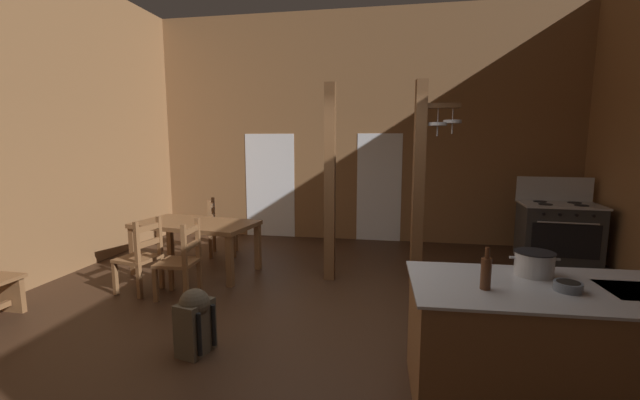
% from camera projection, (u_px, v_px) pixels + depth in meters
% --- Properties ---
extents(ground_plane, '(8.66, 8.67, 0.10)m').
position_uv_depth(ground_plane, '(325.00, 336.00, 4.02)').
color(ground_plane, '#382316').
extents(wall_back, '(8.66, 0.14, 4.31)m').
position_uv_depth(wall_back, '(359.00, 128.00, 7.61)').
color(wall_back, brown).
rests_on(wall_back, ground_plane).
extents(glazed_door_back_left, '(1.00, 0.01, 2.05)m').
position_uv_depth(glazed_door_back_left, '(270.00, 186.00, 8.00)').
color(glazed_door_back_left, white).
rests_on(glazed_door_back_left, ground_plane).
extents(glazed_panel_back_right, '(0.84, 0.01, 2.05)m').
position_uv_depth(glazed_panel_back_right, '(379.00, 188.00, 7.63)').
color(glazed_panel_back_right, white).
rests_on(glazed_panel_back_right, ground_plane).
extents(kitchen_island, '(2.19, 1.04, 0.89)m').
position_uv_depth(kitchen_island, '(565.00, 348.00, 2.82)').
color(kitchen_island, brown).
rests_on(kitchen_island, ground_plane).
extents(stove_range, '(1.20, 0.89, 1.32)m').
position_uv_depth(stove_range, '(558.00, 231.00, 6.34)').
color(stove_range, '#313131').
rests_on(stove_range, ground_plane).
extents(support_post_with_pot_rack, '(0.59, 0.26, 2.66)m').
position_uv_depth(support_post_with_pot_rack, '(421.00, 178.00, 5.12)').
color(support_post_with_pot_rack, brown).
rests_on(support_post_with_pot_rack, ground_plane).
extents(support_post_center, '(0.14, 0.14, 2.66)m').
position_uv_depth(support_post_center, '(330.00, 184.00, 5.38)').
color(support_post_center, brown).
rests_on(support_post_center, ground_plane).
extents(dining_table, '(1.82, 1.14, 0.74)m').
position_uv_depth(dining_table, '(196.00, 228.00, 5.79)').
color(dining_table, brown).
rests_on(dining_table, ground_plane).
extents(ladderback_chair_near_window, '(0.46, 0.46, 0.95)m').
position_uv_depth(ladderback_chair_near_window, '(181.00, 261.00, 4.86)').
color(ladderback_chair_near_window, brown).
rests_on(ladderback_chair_near_window, ground_plane).
extents(ladderback_chair_by_post, '(0.54, 0.54, 0.95)m').
position_uv_depth(ladderback_chair_by_post, '(220.00, 228.00, 6.73)').
color(ladderback_chair_by_post, brown).
rests_on(ladderback_chair_by_post, ground_plane).
extents(ladderback_chair_at_table_end, '(0.51, 0.51, 0.95)m').
position_uv_depth(ladderback_chair_at_table_end, '(141.00, 257.00, 5.02)').
color(ladderback_chair_at_table_end, brown).
rests_on(ladderback_chair_at_table_end, ground_plane).
extents(backpack, '(0.35, 0.36, 0.60)m').
position_uv_depth(backpack, '(195.00, 319.00, 3.57)').
color(backpack, '#4C4233').
rests_on(backpack, ground_plane).
extents(stockpot_on_counter, '(0.35, 0.28, 0.18)m').
position_uv_depth(stockpot_on_counter, '(534.00, 263.00, 3.00)').
color(stockpot_on_counter, '#B7BABF').
rests_on(stockpot_on_counter, kitchen_island).
extents(mixing_bowl_on_counter, '(0.18, 0.18, 0.06)m').
position_uv_depth(mixing_bowl_on_counter, '(568.00, 286.00, 2.68)').
color(mixing_bowl_on_counter, slate).
rests_on(mixing_bowl_on_counter, kitchen_island).
extents(bottle_tall_on_counter, '(0.07, 0.07, 0.29)m').
position_uv_depth(bottle_tall_on_counter, '(486.00, 273.00, 2.71)').
color(bottle_tall_on_counter, '#56331E').
rests_on(bottle_tall_on_counter, kitchen_island).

